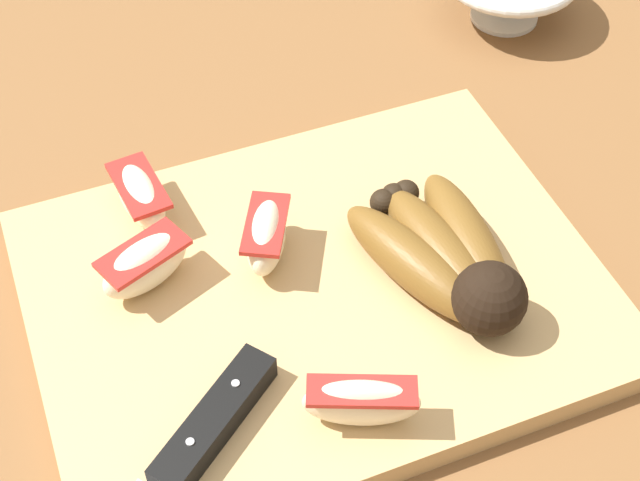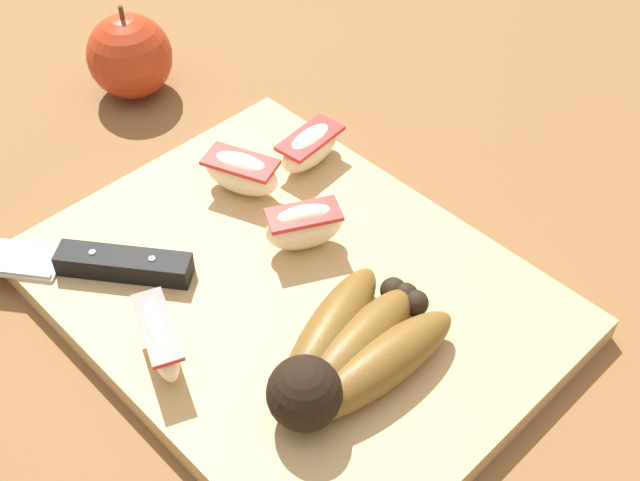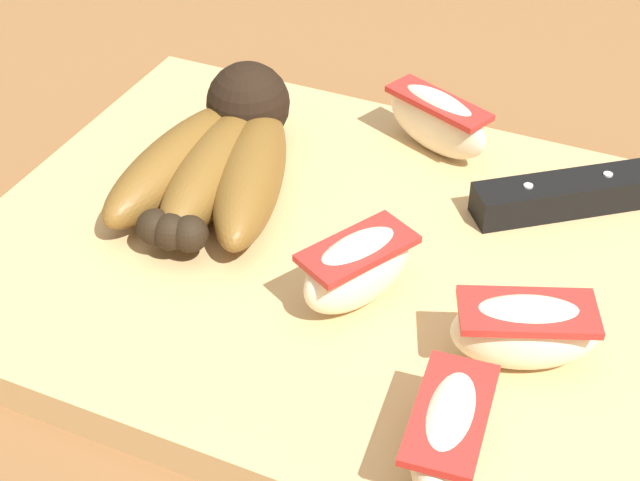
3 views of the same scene
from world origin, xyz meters
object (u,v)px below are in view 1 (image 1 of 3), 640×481
at_px(apple_wedge_far, 266,236).
at_px(apple_wedge_extra, 140,195).
at_px(apple_wedge_near, 145,264).
at_px(apple_wedge_middle, 361,402).
at_px(banana_bunch, 448,258).

distance_m(apple_wedge_far, apple_wedge_extra, 0.10).
xyz_separation_m(apple_wedge_near, apple_wedge_extra, (0.01, 0.06, -0.00)).
relative_size(apple_wedge_near, apple_wedge_far, 1.08).
distance_m(apple_wedge_near, apple_wedge_middle, 0.17).
bearing_deg(banana_bunch, apple_wedge_middle, -140.02).
bearing_deg(apple_wedge_far, apple_wedge_extra, 133.57).
height_order(banana_bunch, apple_wedge_extra, banana_bunch).
xyz_separation_m(banana_bunch, apple_wedge_extra, (-0.17, 0.13, -0.00)).
xyz_separation_m(apple_wedge_near, apple_wedge_middle, (0.09, -0.15, 0.00)).
bearing_deg(apple_wedge_middle, apple_wedge_near, 121.28).
bearing_deg(apple_wedge_near, apple_wedge_middle, -58.72).
bearing_deg(apple_wedge_far, banana_bunch, -29.76).
distance_m(apple_wedge_middle, apple_wedge_far, 0.14).
height_order(apple_wedge_near, apple_wedge_far, apple_wedge_far).
xyz_separation_m(apple_wedge_far, apple_wedge_extra, (-0.07, 0.07, -0.00)).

